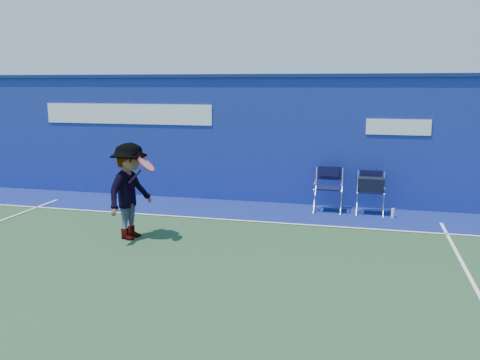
% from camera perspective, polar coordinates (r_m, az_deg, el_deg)
% --- Properties ---
extents(ground, '(80.00, 80.00, 0.00)m').
position_cam_1_polar(ground, '(7.98, -8.42, -10.33)').
color(ground, '#254527').
rests_on(ground, ground).
extents(stadium_wall, '(24.00, 0.50, 3.08)m').
position_cam_1_polar(stadium_wall, '(12.48, 0.41, 4.77)').
color(stadium_wall, navy).
rests_on(stadium_wall, ground).
extents(out_of_bounds_strip, '(24.00, 1.80, 0.01)m').
position_cam_1_polar(out_of_bounds_strip, '(11.70, -0.84, -3.34)').
color(out_of_bounds_strip, navy).
rests_on(out_of_bounds_strip, ground).
extents(court_lines, '(24.00, 12.00, 0.01)m').
position_cam_1_polar(court_lines, '(8.50, -6.89, -8.87)').
color(court_lines, white).
rests_on(court_lines, out_of_bounds_strip).
extents(directors_chair_left, '(0.59, 0.55, 1.00)m').
position_cam_1_polar(directors_chair_left, '(11.66, 9.86, -1.89)').
color(directors_chair_left, silver).
rests_on(directors_chair_left, ground).
extents(directors_chair_right, '(0.57, 0.51, 0.95)m').
position_cam_1_polar(directors_chair_right, '(11.60, 14.43, -1.82)').
color(directors_chair_right, silver).
rests_on(directors_chair_right, ground).
extents(water_bottle, '(0.07, 0.07, 0.21)m').
position_cam_1_polar(water_bottle, '(11.44, 16.78, -3.60)').
color(water_bottle, white).
rests_on(water_bottle, ground).
extents(tennis_player, '(0.98, 1.26, 1.80)m').
position_cam_1_polar(tennis_player, '(9.60, -12.23, -1.24)').
color(tennis_player, '#EA4738').
rests_on(tennis_player, ground).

